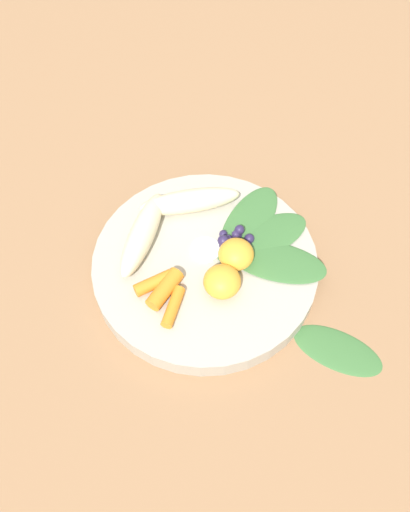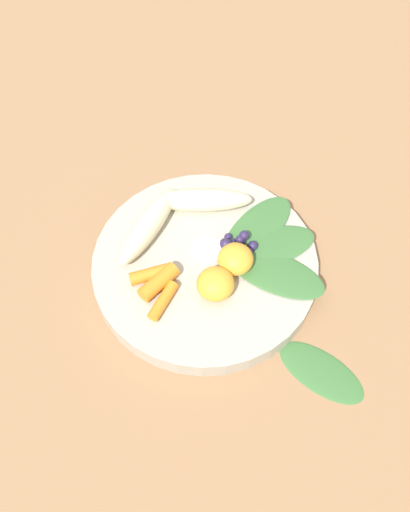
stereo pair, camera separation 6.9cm
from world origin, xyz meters
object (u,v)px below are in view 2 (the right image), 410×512
(banana_peeled_right, at_px, (202,200))
(orange_segment_near, at_px, (235,262))
(banana_peeled_left, at_px, (148,225))
(kale_leaf_stray, at_px, (321,371))
(bowl, at_px, (205,266))

(banana_peeled_right, height_order, orange_segment_near, orange_segment_near)
(banana_peeled_left, xyz_separation_m, kale_leaf_stray, (-0.13, -0.25, -0.04))
(bowl, xyz_separation_m, orange_segment_near, (-0.00, -0.04, 0.03))
(kale_leaf_stray, bearing_deg, bowl, 171.47)
(banana_peeled_right, xyz_separation_m, kale_leaf_stray, (-0.19, -0.19, -0.04))
(bowl, bearing_deg, orange_segment_near, -95.67)
(banana_peeled_right, distance_m, kale_leaf_stray, 0.27)
(banana_peeled_left, bearing_deg, banana_peeled_right, 148.03)
(orange_segment_near, height_order, kale_leaf_stray, orange_segment_near)
(bowl, height_order, banana_peeled_right, banana_peeled_right)
(banana_peeled_right, distance_m, orange_segment_near, 0.11)
(orange_segment_near, bearing_deg, kale_leaf_stray, -128.80)
(orange_segment_near, xyz_separation_m, kale_leaf_stray, (-0.10, -0.13, -0.04))
(bowl, xyz_separation_m, banana_peeled_left, (0.03, 0.08, 0.03))
(bowl, bearing_deg, kale_leaf_stray, -122.50)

